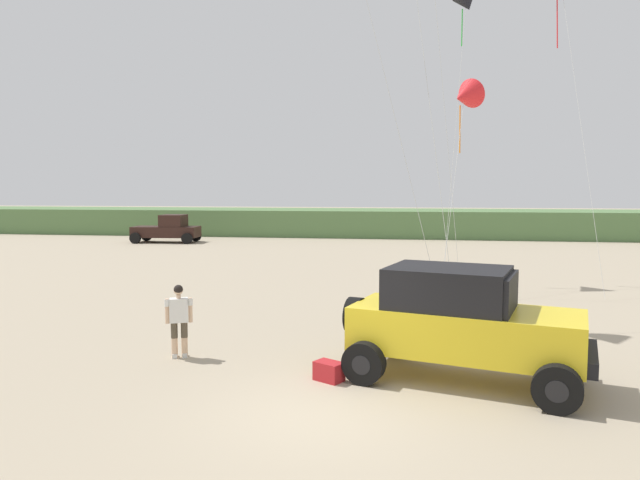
% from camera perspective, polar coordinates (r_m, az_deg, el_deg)
% --- Properties ---
extents(ground_plane, '(220.00, 220.00, 0.00)m').
position_cam_1_polar(ground_plane, '(10.17, 0.46, -16.94)').
color(ground_plane, tan).
extents(dune_ridge, '(90.00, 7.57, 2.09)m').
position_cam_1_polar(dune_ridge, '(47.68, 7.41, 1.73)').
color(dune_ridge, '#567A47').
rests_on(dune_ridge, ground_plane).
extents(jeep, '(5.02, 3.44, 2.26)m').
position_cam_1_polar(jeep, '(11.84, 13.86, -7.81)').
color(jeep, yellow).
rests_on(jeep, ground_plane).
extents(person_watching, '(0.59, 0.42, 1.67)m').
position_cam_1_polar(person_watching, '(13.45, -13.80, -7.40)').
color(person_watching, '#DBB28E').
rests_on(person_watching, ground_plane).
extents(cooler_box, '(0.66, 0.59, 0.38)m').
position_cam_1_polar(cooler_box, '(11.75, 0.89, -12.88)').
color(cooler_box, '#B21E23').
rests_on(cooler_box, ground_plane).
extents(distant_pickup, '(4.73, 2.69, 1.98)m').
position_cam_1_polar(distant_pickup, '(42.38, -14.84, 1.03)').
color(distant_pickup, black).
rests_on(distant_pickup, ground_plane).
extents(kite_green_box, '(1.86, 5.65, 12.41)m').
position_cam_1_polar(kite_green_box, '(26.80, 14.28, 21.91)').
color(kite_green_box, black).
rests_on(kite_green_box, ground_plane).
extents(kite_orange_streamer, '(2.11, 6.89, 8.27)m').
position_cam_1_polar(kite_orange_streamer, '(24.42, 14.12, 13.65)').
color(kite_orange_streamer, red).
rests_on(kite_orange_streamer, ground_plane).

